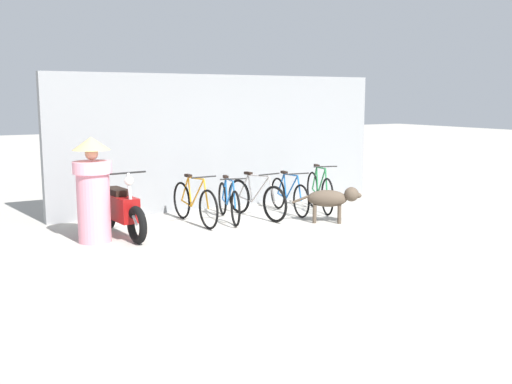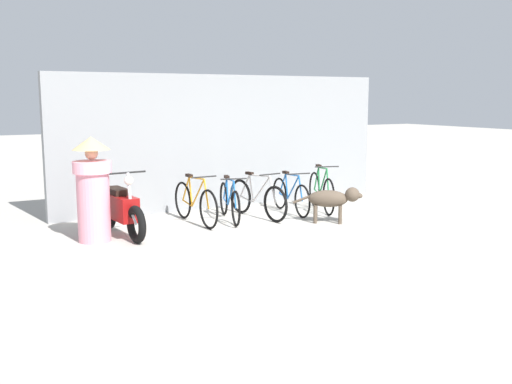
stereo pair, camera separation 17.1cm
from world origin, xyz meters
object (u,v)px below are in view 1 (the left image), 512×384
at_px(bicycle_2, 256,199).
at_px(motorcycle, 121,210).
at_px(person_in_robes, 93,188).
at_px(bicycle_0, 194,203).
at_px(bicycle_3, 289,195).
at_px(bicycle_4, 320,191).
at_px(stray_dog, 332,199).
at_px(bicycle_1, 229,202).

xyz_separation_m(bicycle_2, motorcycle, (-2.61, -0.21, 0.07)).
relative_size(bicycle_2, person_in_robes, 1.06).
relative_size(bicycle_0, motorcycle, 0.97).
bearing_deg(bicycle_2, bicycle_0, -101.95).
height_order(bicycle_3, bicycle_4, bicycle_4).
bearing_deg(motorcycle, person_in_robes, -75.73).
relative_size(motorcycle, stray_dog, 1.75).
distance_m(bicycle_3, motorcycle, 3.39).
xyz_separation_m(bicycle_0, person_in_robes, (-1.88, -0.46, 0.47)).
distance_m(bicycle_0, bicycle_4, 2.62).
xyz_separation_m(bicycle_3, person_in_robes, (-3.85, -0.44, 0.50)).
bearing_deg(motorcycle, stray_dog, 71.80).
distance_m(bicycle_0, bicycle_3, 1.97).
bearing_deg(person_in_robes, bicycle_0, 154.12).
bearing_deg(bicycle_4, bicycle_0, -73.80).
bearing_deg(bicycle_3, bicycle_2, -78.04).
bearing_deg(bicycle_4, motorcycle, -68.72).
height_order(bicycle_0, bicycle_3, bicycle_0).
distance_m(bicycle_4, person_in_robes, 4.53).
distance_m(bicycle_3, stray_dog, 1.14).
height_order(bicycle_1, bicycle_4, bicycle_4).
xyz_separation_m(bicycle_1, motorcycle, (-2.06, -0.25, 0.08)).
bearing_deg(bicycle_3, person_in_robes, -76.65).
distance_m(motorcycle, person_in_robes, 0.65).
distance_m(bicycle_0, stray_dog, 2.42).
xyz_separation_m(bicycle_4, stray_dog, (-0.49, -1.03, 0.05)).
bearing_deg(bicycle_0, bicycle_4, 85.85).
bearing_deg(bicycle_4, bicycle_1, -73.34).
relative_size(bicycle_0, bicycle_4, 1.09).
xyz_separation_m(bicycle_1, bicycle_2, (0.55, -0.04, 0.01)).
bearing_deg(bicycle_3, bicycle_1, -82.00).
bearing_deg(bicycle_1, bicycle_3, 106.06).
height_order(bicycle_2, bicycle_4, bicycle_4).
bearing_deg(person_in_robes, bicycle_2, 147.32).
distance_m(bicycle_0, person_in_robes, 1.99).
bearing_deg(motorcycle, bicycle_4, 87.87).
distance_m(motorcycle, stray_dog, 3.64).
bearing_deg(person_in_robes, motorcycle, 159.43).
relative_size(bicycle_4, stray_dog, 1.55).
bearing_deg(stray_dog, bicycle_4, 102.14).
relative_size(bicycle_1, stray_dog, 1.59).
height_order(bicycle_1, motorcycle, motorcycle).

